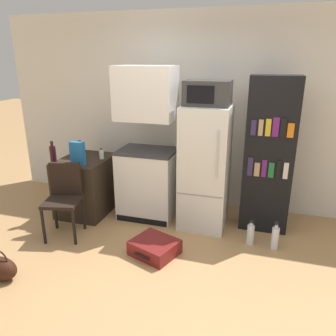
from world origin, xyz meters
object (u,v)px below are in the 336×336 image
Objects in this scene: refrigerator at (205,168)px; bookshelf at (269,156)px; bottle_amber_beer at (80,148)px; kitchen_hutch at (147,151)px; bottle_wine_dark at (53,154)px; side_table at (87,185)px; handbag at (0,268)px; bottle_milk_white at (102,154)px; suitcase_large_flat at (155,247)px; cereal_box at (78,153)px; chair at (64,193)px; water_bottle_front at (250,234)px; microwave at (208,93)px; water_bottle_middle at (275,238)px.

bookshelf is at bearing 10.63° from refrigerator.
refrigerator is 8.37× the size of bottle_amber_beer.
bottle_wine_dark is (-1.13, -0.43, -0.01)m from kitchen_hutch.
handbag is (-0.05, -1.62, -0.27)m from side_table.
bottle_milk_white is at bearing -20.03° from bottle_amber_beer.
bottle_amber_beer is at bearing 166.37° from suitcase_large_flat.
cereal_box reaches higher than bottle_amber_beer.
kitchen_hutch is 1.16m from chair.
side_table is at bearing 88.25° from handbag.
chair is at bearing -90.11° from cereal_box.
bottle_milk_white is 0.25× the size of suitcase_large_flat.
side_table is 0.40× the size of kitchen_hutch.
water_bottle_front is at bearing 47.80° from suitcase_large_flat.
bottle_amber_beer is 0.55m from cereal_box.
bottle_milk_white is (0.50, 0.37, -0.06)m from bottle_wine_dark.
water_bottle_front is at bearing -28.10° from microwave.
handbag is at bearing -110.09° from chair.
water_bottle_middle is (0.90, -0.37, -0.63)m from refrigerator.
microwave is 3.68× the size of bottle_milk_white.
bookshelf is 2.38m from cereal_box.
chair is (-0.00, -0.37, -0.40)m from cereal_box.
microwave reaches higher than handbag.
cereal_box is (-2.33, -0.49, -0.02)m from bookshelf.
bottle_milk_white reaches higher than water_bottle_middle.
side_table reaches higher than water_bottle_front.
kitchen_hutch reaches higher than suitcase_large_flat.
suitcase_large_flat is (-1.13, -1.00, -0.87)m from bookshelf.
kitchen_hutch is 10.77× the size of bottle_amber_beer.
kitchen_hutch is 1.06m from bottle_amber_beer.
cereal_box is 2.35m from water_bottle_front.
microwave is 0.60× the size of chair.
kitchen_hutch is 3.41× the size of suitcase_large_flat.
bookshelf reaches higher than handbag.
refrigerator is 1.85m from bottle_amber_beer.
cereal_box is (-1.58, -0.35, 0.15)m from refrigerator.
refrigerator is (1.65, 0.09, 0.39)m from side_table.
handbag is at bearing -99.50° from bottle_milk_white.
suitcase_large_flat is at bearing -22.95° from cereal_box.
microwave is 1.48× the size of handbag.
water_bottle_middle is (2.81, 0.03, -0.76)m from bottle_wine_dark.
cereal_box is 0.34× the size of chair.
kitchen_hutch is 1.05× the size of bookshelf.
suitcase_large_flat is (1.20, -0.51, -0.85)m from cereal_box.
handbag is at bearing -149.34° from water_bottle_front.
microwave is 1.76× the size of water_bottle_front.
side_table is 0.51m from bottle_milk_white.
side_table reaches higher than handbag.
water_bottle_middle is at bearing -6.19° from side_table.
kitchen_hutch is 6.66× the size of cereal_box.
refrigerator is at bearing 11.88° from bottle_wine_dark.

